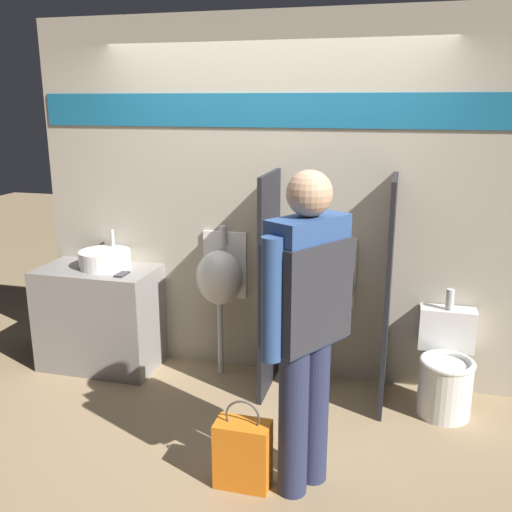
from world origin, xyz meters
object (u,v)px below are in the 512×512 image
Objects in this scene: sink_basin at (105,259)px; toilet at (446,371)px; urinal_near_counter at (220,278)px; shopping_bag at (243,453)px; person_in_vest at (306,313)px; cell_phone at (122,274)px; urinal_far at (330,286)px.

sink_basin is 2.67m from toilet.
urinal_near_counter reaches higher than shopping_bag.
sink_basin is 2.04m from shopping_bag.
sink_basin is 0.34× the size of urinal_near_counter.
shopping_bag is (-0.32, -0.09, -0.83)m from person_in_vest.
person_in_vest reaches higher than sink_basin.
urinal_near_counter is (0.93, 0.07, -0.10)m from sink_basin.
urinal_near_counter is 2.24× the size of shopping_bag.
cell_phone is 1.56m from urinal_far.
urinal_far is at bearing 2.18° from sink_basin.
toilet is (0.84, -0.15, -0.49)m from urinal_far.
toilet is (2.38, 0.08, -0.53)m from cell_phone.
toilet is 1.58× the size of shopping_bag.
person_in_vest reaches higher than toilet.
urinal_near_counter is at bearing 67.67° from person_in_vest.
cell_phone is 1.76m from shopping_bag.
cell_phone reaches higher than toilet.
person_in_vest is (0.03, -1.20, 0.24)m from urinal_far.
urinal_far is at bearing 77.37° from shopping_bag.
cell_phone is (0.23, -0.16, -0.06)m from sink_basin.
sink_basin reaches higher than toilet.
cell_phone is at bearing -178.05° from toilet.
sink_basin is 2.13m from person_in_vest.
shopping_bag is (1.48, -1.22, -0.69)m from sink_basin.
shopping_bag is (1.25, -1.06, -0.63)m from cell_phone.
urinal_near_counter is at bearing 4.14° from sink_basin.
shopping_bag is (-1.13, -1.14, -0.10)m from toilet.
cell_phone is 0.27× the size of shopping_bag.
shopping_bag is at bearing -102.63° from urinal_far.
sink_basin is 0.34× the size of urinal_far.
urinal_far is 0.66× the size of person_in_vest.
cell_phone is 0.08× the size of person_in_vest.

